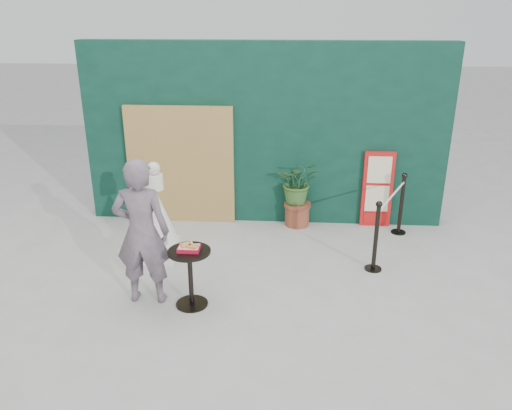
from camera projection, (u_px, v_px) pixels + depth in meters
name	position (u px, v px, depth m)	size (l,w,h in m)	color
ground	(249.00, 320.00, 5.91)	(60.00, 60.00, 0.00)	#ADAAA5
back_wall	(264.00, 135.00, 8.30)	(6.00, 0.30, 3.00)	black
bamboo_fence	(181.00, 165.00, 8.38)	(1.80, 0.08, 2.00)	tan
woman	(142.00, 232.00, 6.01)	(0.68, 0.45, 1.86)	slate
menu_board	(377.00, 189.00, 8.29)	(0.50, 0.07, 1.30)	red
statue	(158.00, 221.00, 7.17)	(0.58, 0.58, 1.48)	silver
cafe_table	(190.00, 269.00, 6.05)	(0.52, 0.52, 0.75)	black
food_basket	(189.00, 248.00, 5.95)	(0.26, 0.19, 0.11)	#AD122B
planter	(298.00, 188.00, 8.32)	(0.68, 0.59, 1.15)	brown
stanchion_barrier	(390.00, 220.00, 7.48)	(0.84, 1.54, 1.03)	black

